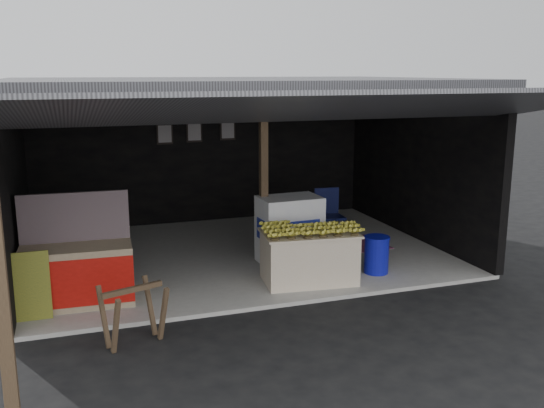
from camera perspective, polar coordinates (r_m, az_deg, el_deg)
name	(u,v)px	position (r m, az deg, el deg)	size (l,w,h in m)	color
ground	(286,307)	(8.35, 1.37, -9.66)	(80.00, 80.00, 0.00)	black
concrete_slab	(237,254)	(10.59, -3.33, -4.68)	(7.00, 5.00, 0.06)	gray
shophouse	(230,133)	(10.48, -3.94, 6.69)	(7.40, 7.29, 3.02)	black
banana_table	(309,257)	(9.04, 3.50, -4.96)	(1.48, 1.01, 0.76)	beige
banana_pile	(309,227)	(8.91, 3.54, -2.17)	(1.28, 0.77, 0.15)	gold
white_crate	(289,230)	(9.89, 1.66, -2.43)	(1.01, 0.71, 1.09)	white
neighbor_stall	(77,272)	(8.54, -17.85, -6.12)	(1.47, 0.72, 1.49)	#998466
green_signboard	(26,287)	(8.23, -22.17, -7.23)	(0.59, 0.04, 0.88)	black
sawhorse	(133,309)	(7.29, -12.93, -9.57)	(0.80, 0.79, 0.71)	brown
water_barrel	(376,256)	(9.57, 9.80, -4.80)	(0.38, 0.38, 0.55)	#0D1193
plastic_chair	(328,211)	(11.09, 5.31, -0.62)	(0.50, 0.50, 0.99)	black
magenta_rug	(343,246)	(10.99, 6.74, -3.91)	(1.50, 1.00, 0.01)	maroon
picture_frames	(196,132)	(12.47, -7.18, 6.75)	(1.62, 0.04, 0.46)	black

